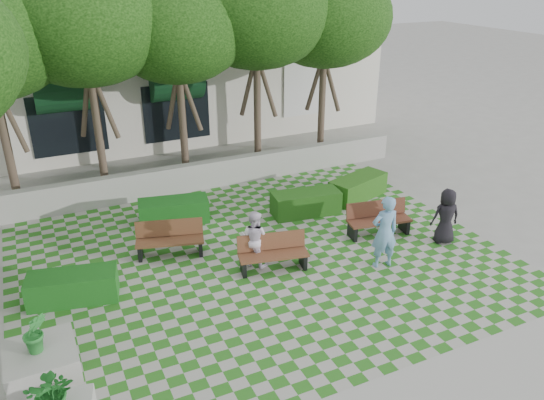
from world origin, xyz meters
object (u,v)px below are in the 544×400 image
hedge_east (358,187)px  hedge_midright (306,203)px  person_white (254,238)px  bench_west (170,240)px  person_dark (446,216)px  bench_east (378,219)px  hedge_west (73,287)px  hedge_midleft (174,211)px  bench_mid (273,253)px  planter_back (45,374)px  person_blue (385,232)px

hedge_east → hedge_midright: (-2.09, -0.34, -0.00)m
hedge_midright → person_white: size_ratio=1.39×
bench_west → person_dark: 7.30m
bench_east → hedge_west: 8.04m
bench_west → hedge_west: size_ratio=0.94×
bench_west → hedge_midleft: bearing=87.1°
hedge_midleft → person_white: size_ratio=1.36×
bench_mid → person_dark: 4.82m
bench_mid → hedge_midright: size_ratio=0.88×
hedge_midright → person_dark: (2.52, -3.14, 0.42)m
hedge_east → hedge_midleft: (-5.81, 0.84, -0.01)m
hedge_east → planter_back: size_ratio=1.08×
planter_back → person_blue: (7.88, 1.27, 0.32)m
hedge_west → person_white: size_ratio=1.32×
bench_west → bench_east: bearing=2.0°
hedge_midright → person_dark: 4.05m
bench_mid → planter_back: planter_back is taller
hedge_east → hedge_midleft: size_ratio=1.02×
planter_back → hedge_midright: bearing=31.8°
bench_east → bench_mid: size_ratio=1.03×
person_blue → person_dark: bearing=-163.3°
person_white → hedge_west: bearing=45.8°
hedge_midleft → hedge_midright: bearing=-17.5°
person_blue → person_white: (-2.84, 1.43, -0.22)m
hedge_west → hedge_east: bearing=12.8°
hedge_midright → hedge_midleft: bearing=162.5°
hedge_east → person_white: size_ratio=1.39×
hedge_midleft → planter_back: size_ratio=1.06×
bench_mid → hedge_east: bench_mid is taller
person_blue → bench_east: bearing=-113.0°
bench_east → planter_back: (-8.78, -2.72, 0.18)m
planter_back → person_white: (5.03, 2.70, 0.10)m
bench_west → person_dark: person_dark is taller
hedge_midleft → planter_back: (-3.87, -5.88, 0.28)m
hedge_midleft → hedge_west: bearing=-137.4°
bench_mid → person_dark: (4.75, -0.74, 0.34)m
person_white → bench_mid: bearing=179.3°
hedge_west → person_dark: 9.48m
bench_west → person_blue: bearing=-15.5°
hedge_midright → person_blue: 3.50m
bench_mid → person_dark: size_ratio=1.16×
hedge_midright → person_blue: person_blue is taller
hedge_midright → hedge_west: 7.05m
person_dark → bench_west: bearing=-4.3°
hedge_midleft → planter_back: planter_back is taller
bench_mid → hedge_midright: (2.24, 2.40, -0.08)m
bench_west → hedge_midright: size_ratio=0.89×
bench_mid → hedge_west: (-4.60, 0.71, -0.09)m
hedge_midleft → bench_east: bearing=-32.8°
hedge_midleft → person_white: person_white is taller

